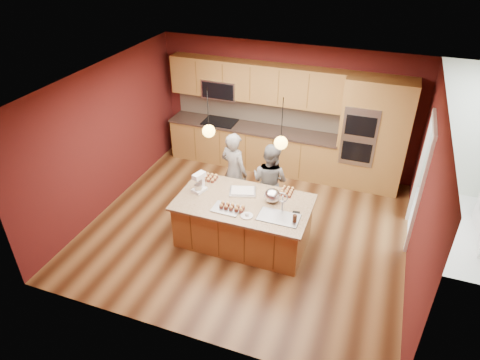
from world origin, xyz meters
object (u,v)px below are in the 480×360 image
at_px(island, 244,221).
at_px(person_left, 234,172).
at_px(person_right, 270,181).
at_px(mixing_bowl, 272,196).
at_px(stand_mixer, 199,183).

xyz_separation_m(island, person_left, (-0.52, 0.88, 0.37)).
xyz_separation_m(person_right, mixing_bowl, (0.25, -0.70, 0.19)).
distance_m(island, person_right, 0.95).
xyz_separation_m(person_right, stand_mixer, (-1.01, -0.83, 0.23)).
bearing_deg(stand_mixer, person_right, 57.93).
distance_m(stand_mixer, mixing_bowl, 1.26).
bearing_deg(person_left, stand_mixer, 88.59).
height_order(person_right, stand_mixer, person_right).
bearing_deg(person_left, person_right, -160.68).
height_order(island, person_right, person_right).
relative_size(island, person_right, 1.51).
height_order(island, stand_mixer, island).
distance_m(person_left, person_right, 0.69).
distance_m(island, person_left, 1.08).
bearing_deg(person_right, stand_mixer, 56.14).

